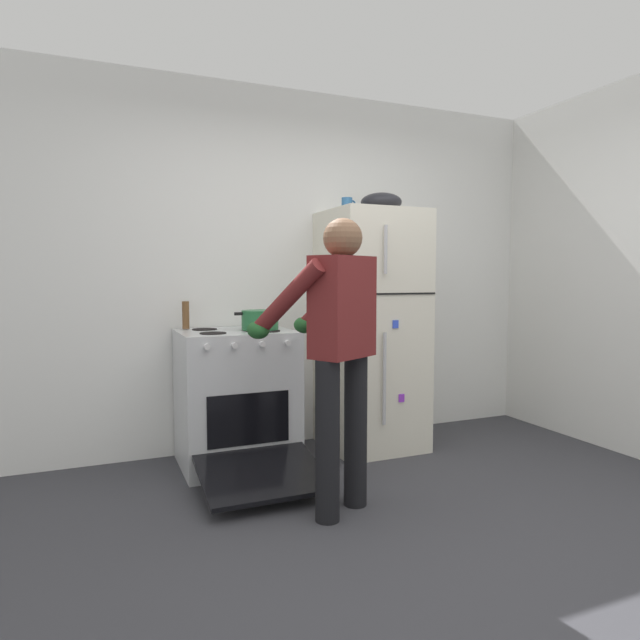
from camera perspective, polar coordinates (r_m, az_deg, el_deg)
ground at (r=2.81m, az=10.90°, el=-22.85°), size 8.00×8.00×0.00m
kitchen_wall_back at (r=4.26m, az=-3.55°, el=5.30°), size 6.00×0.10×2.70m
refrigerator at (r=4.15m, az=5.32°, el=-1.06°), size 0.68×0.72×1.78m
stove_range at (r=3.83m, az=-8.66°, el=-8.16°), size 0.76×1.23×0.93m
person_cook at (r=2.96m, az=1.70°, el=-1.90°), size 0.67×0.74×1.60m
red_pot at (r=3.76m, az=-6.27°, el=0.02°), size 0.35×0.25×0.13m
coffee_mug at (r=4.13m, az=2.86°, el=11.97°), size 0.11×0.08×0.10m
pepper_mill at (r=3.90m, az=-13.82°, el=0.50°), size 0.05×0.05×0.19m
mixing_bowl at (r=4.20m, az=6.40°, el=12.10°), size 0.31×0.31×0.14m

